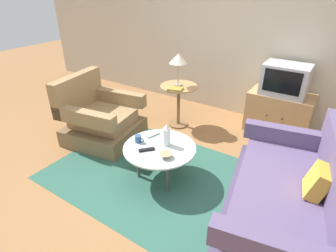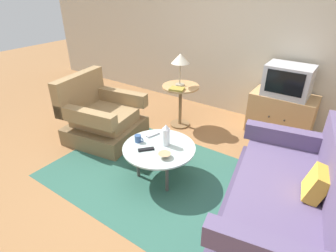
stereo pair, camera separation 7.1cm
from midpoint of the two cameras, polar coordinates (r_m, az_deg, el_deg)
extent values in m
plane|color=olive|center=(3.22, -0.94, -10.82)|extent=(16.00, 16.00, 0.00)
cube|color=#BCB29E|center=(4.54, 15.64, 18.70)|extent=(9.00, 0.12, 2.70)
cube|color=#2D5B4C|center=(3.24, -2.30, -10.61)|extent=(2.57, 1.74, 0.00)
cube|color=brown|center=(4.01, -13.60, -1.07)|extent=(1.05, 1.03, 0.24)
cube|color=#93754C|center=(3.91, -13.94, 1.61)|extent=(0.86, 0.73, 0.18)
cube|color=#93754C|center=(4.02, -18.94, 6.82)|extent=(0.28, 0.91, 0.49)
cube|color=#93754C|center=(3.58, -17.84, 1.71)|extent=(0.92, 0.29, 0.19)
cube|color=#93754C|center=(4.11, -11.12, 6.07)|extent=(0.92, 0.29, 0.19)
cube|color=#4B3E5C|center=(2.86, 21.02, -16.20)|extent=(1.22, 1.86, 0.24)
cube|color=#5B4C70|center=(2.72, 21.79, -13.01)|extent=(1.03, 1.56, 0.18)
cube|color=#5B4C70|center=(3.28, 23.18, -1.84)|extent=(0.93, 0.31, 0.19)
cube|color=#5B4C70|center=(2.02, 21.33, -23.18)|extent=(0.93, 0.31, 0.19)
cube|color=gold|center=(2.61, 28.21, -10.25)|extent=(0.23, 0.29, 0.28)
cylinder|color=#B2C6C1|center=(3.00, -2.45, -4.57)|extent=(0.81, 0.81, 0.02)
cylinder|color=#4C4742|center=(3.28, 0.34, -5.71)|extent=(0.04, 0.04, 0.40)
cylinder|color=#4C4742|center=(3.15, -6.94, -7.58)|extent=(0.04, 0.04, 0.40)
cylinder|color=#4C4742|center=(2.93, -0.69, -10.46)|extent=(0.04, 0.04, 0.40)
cylinder|color=tan|center=(4.07, 1.78, 8.31)|extent=(0.55, 0.55, 0.02)
cylinder|color=brown|center=(4.19, 1.72, 4.11)|extent=(0.05, 0.05, 0.63)
cylinder|color=brown|center=(4.33, 1.66, 0.45)|extent=(0.30, 0.30, 0.02)
cube|color=tan|center=(4.33, 21.74, 2.61)|extent=(0.88, 0.50, 0.60)
sphere|color=black|center=(4.10, 19.54, 2.07)|extent=(0.02, 0.02, 0.02)
sphere|color=black|center=(4.07, 22.37, 1.31)|extent=(0.02, 0.02, 0.02)
cube|color=#B7B7BC|center=(4.13, 22.96, 8.97)|extent=(0.60, 0.43, 0.43)
cube|color=black|center=(3.92, 22.32, 8.51)|extent=(0.48, 0.01, 0.31)
cylinder|color=#9E937A|center=(4.08, 1.59, 8.71)|extent=(0.14, 0.14, 0.02)
cylinder|color=#9E937A|center=(4.03, 1.63, 10.92)|extent=(0.02, 0.02, 0.31)
cone|color=beige|center=(3.97, 1.67, 14.01)|extent=(0.26, 0.26, 0.14)
cylinder|color=white|center=(2.98, -0.99, -2.31)|extent=(0.08, 0.08, 0.20)
cone|color=white|center=(2.91, -1.01, -0.14)|extent=(0.08, 0.08, 0.05)
cylinder|color=#335184|center=(3.08, -6.95, -2.69)|extent=(0.07, 0.07, 0.08)
torus|color=#335184|center=(3.05, -6.20, -2.97)|extent=(0.06, 0.01, 0.06)
cone|color=tan|center=(2.82, -1.24, -6.19)|extent=(0.13, 0.13, 0.05)
cube|color=black|center=(2.94, -5.18, -4.96)|extent=(0.15, 0.16, 0.02)
cube|color=#B2B2B7|center=(3.21, -3.84, -1.85)|extent=(0.10, 0.17, 0.02)
cube|color=olive|center=(3.90, 1.02, 7.79)|extent=(0.23, 0.20, 0.03)
camera|label=1|loc=(0.04, -90.65, -0.35)|focal=29.03mm
camera|label=2|loc=(0.04, 89.35, 0.35)|focal=29.03mm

